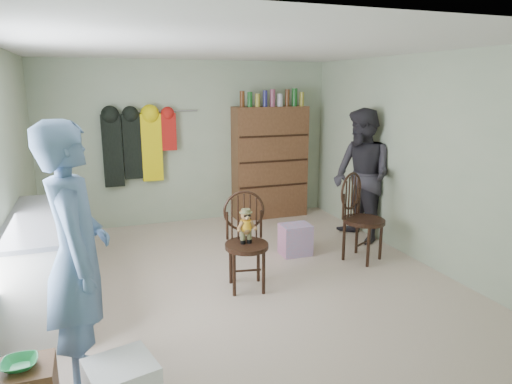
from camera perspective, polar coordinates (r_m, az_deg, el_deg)
name	(u,v)px	position (r m, az deg, el deg)	size (l,w,h in m)	color
ground_plane	(241,280)	(5.21, -1.87, -10.92)	(5.00, 5.00, 0.00)	beige
room_walls	(226,134)	(5.29, -3.80, 7.20)	(5.00, 5.00, 5.00)	#B1C0A1
counter	(47,263)	(4.84, -24.65, -8.07)	(0.64, 1.86, 0.94)	silver
bowl	(20,364)	(3.16, -27.45, -18.52)	(0.20, 0.20, 0.05)	green
chair_front	(246,235)	(4.84, -1.29, -5.38)	(0.53, 0.53, 1.04)	#311B11
chair_far	(359,214)	(5.77, 12.80, -2.67)	(0.66, 0.66, 1.09)	#311B11
striped_bag	(295,240)	(5.90, 4.95, -5.94)	(0.38, 0.29, 0.40)	pink
person_left	(77,258)	(3.44, -21.50, -7.63)	(0.70, 0.46, 1.92)	slate
person_right	(362,176)	(6.39, 13.09, 1.95)	(0.89, 0.70, 1.84)	#2D2B33
dresser	(270,161)	(7.44, 1.75, 3.84)	(1.20, 0.39, 2.08)	brown
coat_rack	(137,146)	(6.99, -14.62, 5.57)	(1.42, 0.12, 1.09)	#99999E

